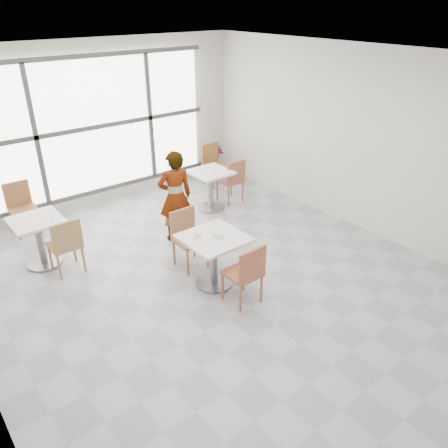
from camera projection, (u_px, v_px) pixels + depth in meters
floor at (211, 278)px, 6.37m from camera, size 7.00×7.00×0.00m
ceiling at (207, 57)px, 5.00m from camera, size 7.00×7.00×0.00m
wall_back at (95, 126)px, 8.12m from camera, size 6.00×0.00×6.00m
wall_right at (354, 139)px, 7.35m from camera, size 0.00×7.00×7.00m
window at (97, 127)px, 8.07m from camera, size 4.60×0.07×2.52m
main_table at (214, 252)px, 6.02m from camera, size 0.80×0.80×0.75m
chair_near at (247, 271)px, 5.62m from camera, size 0.42×0.42×0.87m
chair_far at (187, 234)px, 6.50m from camera, size 0.42×0.42×0.87m
oatmeal_bowl at (217, 234)px, 5.90m from camera, size 0.21×0.21×0.10m
coffee_cup at (197, 235)px, 5.90m from camera, size 0.16×0.13×0.07m
person at (175, 197)px, 7.09m from camera, size 0.64×0.51×1.52m
bg_table_left at (39, 235)px, 6.50m from camera, size 0.70×0.70×0.75m
bg_table_right at (211, 184)px, 8.26m from camera, size 0.70×0.70×0.75m
bg_chair_left_near at (66, 243)px, 6.27m from camera, size 0.42×0.42×0.87m
bg_chair_left_far at (21, 204)px, 7.44m from camera, size 0.42×0.42×0.87m
bg_chair_right_near at (233, 178)px, 8.50m from camera, size 0.42×0.42×0.87m
bg_chair_right_far at (213, 161)px, 9.37m from camera, size 0.42×0.42×0.87m
plant_right at (214, 162)px, 9.76m from camera, size 0.47×0.47×0.74m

